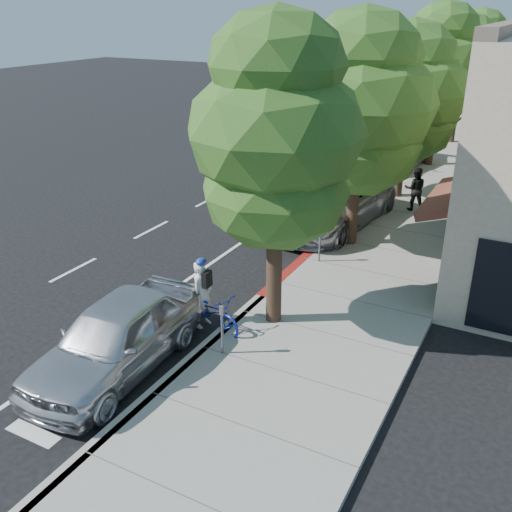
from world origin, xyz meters
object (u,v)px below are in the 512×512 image
Objects in this scene: bicycle at (211,311)px; white_pickup at (397,153)px; street_tree_5 at (478,53)px; dark_sedan at (340,172)px; street_tree_4 at (461,65)px; cyclist at (202,294)px; silver_suv at (329,203)px; dark_suv_far at (422,111)px; near_car_a at (116,337)px; street_tree_2 at (407,94)px; pedestrian at (415,189)px; street_tree_3 at (440,65)px; street_tree_1 at (360,106)px; street_tree_0 at (276,137)px.

white_pickup is at bearing 15.76° from bicycle.
street_tree_5 reaches higher than dark_sedan.
cyclist is (-1.60, -24.91, -3.66)m from street_tree_4.
dark_suv_far is at bearing 99.93° from silver_suv.
near_car_a is (-2.25, -27.50, -3.70)m from street_tree_4.
near_car_a is (-2.25, -15.50, -3.57)m from street_tree_2.
near_car_a reaches higher than dark_sedan.
street_tree_2 is 4.22× the size of pedestrian.
street_tree_3 is at bearing -78.12° from dark_suv_far.
silver_suv is 5.44m from dark_sedan.
dark_sedan is at bearing 165.91° from street_tree_2.
cyclist is at bearing -93.68° from street_tree_4.
street_tree_2 is 6.03m from street_tree_3.
street_tree_3 is 19.43m from cyclist.
street_tree_1 reaches higher than dark_suv_far.
cyclist is at bearing -78.50° from dark_sedan.
silver_suv is at bearing 82.56° from near_car_a.
street_tree_1 is 5.94m from pedestrian.
dark_suv_far is at bearing 96.82° from dark_sedan.
near_car_a is (-0.65, -2.59, -0.05)m from cyclist.
street_tree_2 reaches higher than dark_sedan.
street_tree_4 reaches higher than dark_suv_far.
near_car_a is at bearing -81.63° from dark_sedan.
white_pickup is at bearing -144.46° from street_tree_3.
silver_suv is at bearing -88.84° from dark_suv_far.
street_tree_0 reaches higher than street_tree_2.
street_tree_4 is (0.00, 18.00, -0.22)m from street_tree_1.
street_tree_3 is at bearing 87.91° from silver_suv.
street_tree_4 is at bearing 82.29° from near_car_a.
street_tree_2 reaches higher than cyclist.
street_tree_3 is 19.58m from bicycle.
street_tree_2 is (-0.00, 12.00, -0.52)m from street_tree_0.
street_tree_1 is (0.00, 6.00, -0.16)m from street_tree_0.
dark_suv_far is at bearing 18.83° from bicycle.
street_tree_1 is 1.06× the size of street_tree_2.
street_tree_5 is 4.37× the size of pedestrian.
street_tree_3 is 4.43× the size of cyclist.
white_pickup is 3.17× the size of pedestrian.
street_tree_1 is 24.00m from street_tree_5.
street_tree_2 is at bearing -90.00° from street_tree_5.
pedestrian is at bearing 55.77° from silver_suv.
street_tree_4 is at bearing 90.00° from street_tree_1.
street_tree_0 is 3.84× the size of bicycle.
dark_suv_far is at bearing 96.01° from street_tree_0.
white_pickup is (-1.40, -13.00, -4.01)m from street_tree_5.
street_tree_1 reaches higher than street_tree_4.
street_tree_2 is at bearing 90.00° from street_tree_0.
street_tree_5 reaches higher than street_tree_4.
street_tree_1 is 0.97× the size of street_tree_3.
dark_sedan is (-1.29, 13.63, -0.24)m from cyclist.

